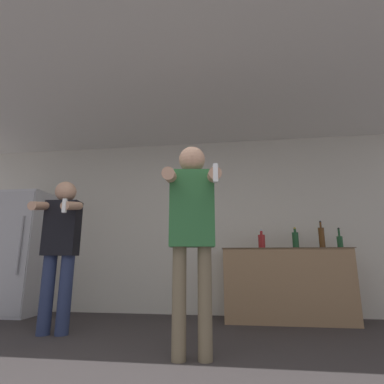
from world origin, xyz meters
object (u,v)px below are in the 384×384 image
Objects in this scene: person_man_side at (60,243)px; bottle_tall_gin at (262,241)px; bottle_amber_bourbon at (322,237)px; bottle_dark_rum at (295,240)px; refrigerator at (24,252)px; person_woman_foreground at (192,221)px; bottle_brown_liquor at (340,241)px.

bottle_tall_gin is at bearing 23.70° from person_man_side.
bottle_dark_rum is at bearing -180.00° from bottle_amber_bourbon.
refrigerator is 1.00× the size of person_woman_foreground.
bottle_dark_rum is 0.17× the size of person_man_side.
bottle_brown_liquor is at bearing 0.00° from bottle_dark_rum.
person_man_side is at bearing 158.05° from person_woman_foreground.
bottle_tall_gin is 0.15× the size of person_woman_foreground.
refrigerator is 4.38m from bottle_brown_liquor.
refrigerator is 3.15m from person_woman_foreground.
bottle_tall_gin is (3.41, -0.02, 0.13)m from refrigerator.
person_man_side is at bearing -159.79° from bottle_dark_rum.
refrigerator is 6.38× the size of bottle_dark_rum.
bottle_amber_bourbon is 0.20× the size of person_woman_foreground.
bottle_amber_bourbon is (0.33, 0.00, 0.03)m from bottle_dark_rum.
bottle_brown_liquor is 0.22m from bottle_amber_bourbon.
bottle_dark_rum is at bearing -0.37° from refrigerator.
bottle_dark_rum is at bearing 54.53° from person_woman_foreground.
bottle_brown_liquor is at bearing 43.55° from person_woman_foreground.
bottle_brown_liquor is at bearing 0.00° from bottle_tall_gin.
bottle_tall_gin is at bearing 180.00° from bottle_brown_liquor.
bottle_amber_bourbon is 0.76m from bottle_tall_gin.
person_woman_foreground reaches higher than bottle_amber_bourbon.
refrigerator reaches higher than bottle_amber_bourbon.
bottle_amber_bourbon is (4.16, -0.02, 0.17)m from refrigerator.
bottle_amber_bourbon is at bearing 0.00° from bottle_dark_rum.
refrigerator is 6.71× the size of bottle_brown_liquor.
person_woman_foreground is at bearing -132.51° from bottle_amber_bourbon.
bottle_brown_liquor is 0.74× the size of bottle_amber_bourbon.
person_woman_foreground is (-0.71, -1.60, 0.07)m from bottle_tall_gin.
bottle_amber_bourbon reaches higher than bottle_brown_liquor.
bottle_dark_rum reaches higher than bottle_brown_liquor.
bottle_amber_bourbon is 3.15m from person_man_side.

